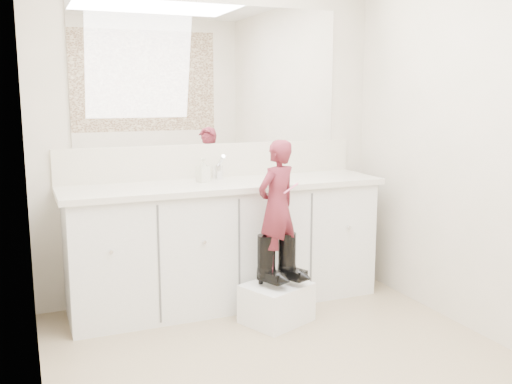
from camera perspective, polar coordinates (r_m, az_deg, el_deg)
name	(u,v)px	position (r m, az deg, el deg)	size (l,w,h in m)	color
floor	(303,377)	(3.24, 4.68, -17.99)	(3.00, 3.00, 0.00)	#967F62
wall_back	(212,135)	(4.26, -4.41, 5.66)	(2.60, 2.60, 0.00)	beige
wall_left	(28,169)	(2.55, -21.81, 2.16)	(3.00, 3.00, 0.00)	beige
wall_right	(502,147)	(3.67, 23.39, 4.19)	(3.00, 3.00, 0.00)	beige
vanity_cabinet	(226,246)	(4.13, -3.07, -5.37)	(2.20, 0.55, 0.85)	silver
countertop	(226,185)	(4.03, -3.05, 0.69)	(2.28, 0.58, 0.04)	beige
backsplash	(213,160)	(4.26, -4.31, 3.16)	(2.28, 0.03, 0.25)	beige
mirror	(212,75)	(4.24, -4.44, 11.59)	(2.00, 0.02, 1.00)	white
faucet	(218,172)	(4.17, -3.82, 1.98)	(0.08, 0.08, 0.10)	silver
cup	(284,172)	(4.26, 2.83, 2.04)	(0.09, 0.09, 0.08)	beige
soap_bottle	(203,170)	(4.04, -5.32, 2.20)	(0.08, 0.08, 0.17)	beige
step_stool	(276,303)	(3.87, 2.06, -11.02)	(0.41, 0.34, 0.26)	white
boot_left	(266,261)	(3.75, 1.04, -6.88)	(0.12, 0.23, 0.34)	black
boot_right	(287,258)	(3.81, 3.12, -6.62)	(0.12, 0.23, 0.34)	black
toddler	(277,206)	(3.69, 2.12, -1.40)	(0.31, 0.21, 0.86)	#982E40
toothbrush	(291,188)	(3.64, 3.53, 0.38)	(0.01, 0.01, 0.14)	#EF5D8D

